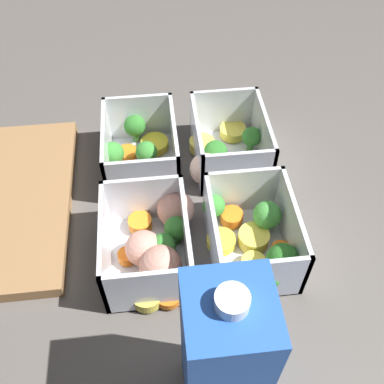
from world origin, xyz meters
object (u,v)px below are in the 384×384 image
Objects in this scene: container_near_left at (254,239)px; container_far_right at (140,155)px; container_far_left at (155,245)px; container_near_right at (224,149)px; juice_carton at (221,357)px.

container_near_left and container_far_right have the same top height.
container_far_left is 1.10× the size of container_far_right.
juice_carton reaches higher than container_near_right.
container_near_left is 0.85× the size of container_far_left.
juice_carton is (-0.31, -0.06, 0.07)m from container_far_right.
juice_carton is at bearing 156.81° from container_near_left.
container_far_left is at bearing 87.80° from container_near_left.
container_far_left is (0.00, 0.12, 0.00)m from container_near_left.
container_far_left and container_far_right have the same top height.
juice_carton is (-0.16, -0.05, 0.07)m from container_far_left.
container_near_left and container_far_left have the same top height.
container_near_right is at bearing -91.56° from container_far_right.
container_near_right is at bearing -35.10° from container_far_left.
container_near_right is 0.90× the size of container_far_left.
container_near_right is (0.15, 0.01, 0.00)m from container_near_left.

